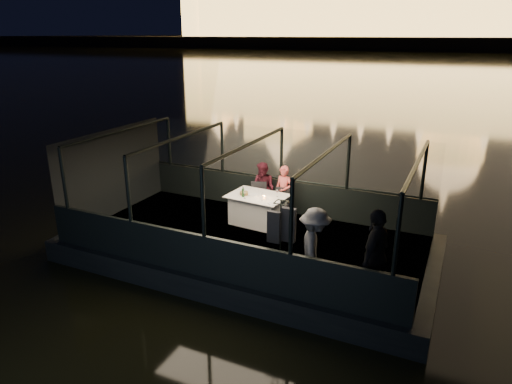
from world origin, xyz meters
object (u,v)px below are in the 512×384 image
at_px(dining_table_central, 257,209).
at_px(passenger_stripe, 314,247).
at_px(person_woman_coral, 284,190).
at_px(passenger_dark, 375,257).
at_px(wine_bottle, 243,191).
at_px(chair_port_right, 280,204).
at_px(coat_stand, 280,236).
at_px(chair_port_left, 256,200).
at_px(person_man_maroon, 263,187).

xyz_separation_m(dining_table_central, passenger_stripe, (2.28, -2.38, 0.47)).
height_order(person_woman_coral, passenger_dark, passenger_dark).
distance_m(person_woman_coral, wine_bottle, 1.22).
bearing_deg(person_woman_coral, wine_bottle, -115.47).
distance_m(chair_port_right, coat_stand, 3.01).
distance_m(coat_stand, passenger_dark, 1.83).
relative_size(person_woman_coral, passenger_dark, 0.78).
bearing_deg(passenger_dark, coat_stand, -79.66).
distance_m(chair_port_left, passenger_dark, 4.59).
relative_size(person_man_maroon, passenger_stripe, 0.87).
height_order(chair_port_right, passenger_dark, passenger_dark).
relative_size(dining_table_central, person_man_maroon, 1.03).
bearing_deg(person_man_maroon, chair_port_right, -10.67).
height_order(dining_table_central, wine_bottle, wine_bottle).
relative_size(dining_table_central, wine_bottle, 5.28).
xyz_separation_m(chair_port_right, passenger_dark, (2.95, -2.76, 0.40)).
relative_size(chair_port_left, chair_port_right, 1.07).
xyz_separation_m(chair_port_left, passenger_stripe, (2.53, -2.83, 0.40)).
distance_m(chair_port_left, person_man_maroon, 0.41).
xyz_separation_m(person_man_maroon, passenger_stripe, (2.44, -3.10, 0.10)).
height_order(person_woman_coral, wine_bottle, person_woman_coral).
height_order(coat_stand, passenger_dark, passenger_dark).
distance_m(person_woman_coral, passenger_dark, 4.24).
relative_size(dining_table_central, chair_port_left, 1.62).
xyz_separation_m(person_woman_coral, passenger_stripe, (1.85, -3.10, 0.10)).
height_order(passenger_stripe, wine_bottle, passenger_stripe).
bearing_deg(wine_bottle, coat_stand, -48.17).
relative_size(dining_table_central, chair_port_right, 1.73).
bearing_deg(coat_stand, passenger_dark, 0.23).
xyz_separation_m(dining_table_central, chair_port_right, (0.44, 0.45, 0.06)).
height_order(dining_table_central, person_man_maroon, person_man_maroon).
distance_m(chair_port_left, coat_stand, 3.34).
bearing_deg(chair_port_left, person_woman_coral, 2.96).
distance_m(dining_table_central, person_man_maroon, 0.82).
bearing_deg(chair_port_right, person_man_maroon, 147.54).
bearing_deg(dining_table_central, wine_bottle, -137.28).
bearing_deg(chair_port_right, coat_stand, -76.39).
bearing_deg(dining_table_central, coat_stand, -55.95).
xyz_separation_m(person_man_maroon, wine_bottle, (-0.11, -0.98, 0.17)).
xyz_separation_m(passenger_stripe, passenger_dark, (1.12, 0.07, 0.00)).
bearing_deg(passenger_stripe, chair_port_right, 11.54).
height_order(coat_stand, wine_bottle, coat_stand).
bearing_deg(coat_stand, person_man_maroon, 119.64).
relative_size(person_woman_coral, person_man_maroon, 0.99).
relative_size(chair_port_left, person_woman_coral, 0.64).
bearing_deg(passenger_stripe, person_woman_coral, 9.42).
height_order(chair_port_left, coat_stand, coat_stand).
distance_m(chair_port_right, passenger_dark, 4.06).
relative_size(chair_port_left, wine_bottle, 3.26).
xyz_separation_m(coat_stand, person_man_maroon, (-1.73, 3.03, -0.15)).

